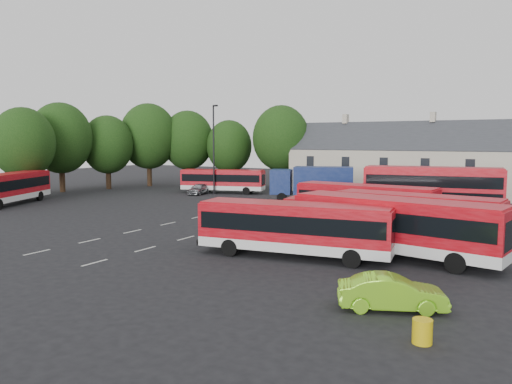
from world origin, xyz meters
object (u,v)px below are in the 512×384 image
Objects in this scene: lime_car at (392,293)px; bus_row_a at (294,225)px; grit_bin at (422,331)px; box_truck at (313,182)px; lamppost at (214,147)px; bus_dd_south at (432,190)px; bus_west at (9,186)px; silver_car at (199,189)px.

bus_row_a is at bearing 26.05° from lime_car.
grit_bin is (1.79, -2.78, -0.28)m from lime_car.
lamppost is (-13.80, 1.00, 3.70)m from box_truck.
bus_dd_south is (4.05, 17.78, 0.68)m from bus_row_a.
bus_row_a is 12.75m from grit_bin.
lamppost is at bearing 124.38° from bus_row_a.
bus_dd_south is at bearing -16.60° from lime_car.
bus_west is 1.06× the size of lamppost.
lamppost reaches higher than lime_car.
bus_west is 31.90m from box_truck.
grit_bin is at bearing -171.55° from lime_car.
lime_car is at bearing -45.38° from lamppost.
grit_bin is 0.08× the size of lamppost.
silver_car is 0.37× the size of lamppost.
grit_bin is at bearing -80.80° from box_truck.
bus_dd_south is 24.11m from lime_car.
lime_car is at bearing -129.82° from bus_west.
bus_row_a reaches higher than silver_car.
bus_west is at bearing 162.01° from bus_row_a.
box_truck reaches higher than bus_west.
lime_car is at bearing -91.12° from bus_dd_south.
bus_row_a is at bearing 135.86° from grit_bin.
lime_car is at bearing -52.76° from silver_car.
grit_bin is at bearing -132.50° from bus_west.
bus_dd_south is 1.22× the size of box_truck.
lamppost is (-23.37, 25.04, 3.97)m from bus_row_a.
grit_bin is (18.66, -32.85, -1.75)m from box_truck.
bus_row_a is at bearing -53.69° from silver_car.
box_truck is at bearing -4.16° from lamppost.
bus_west reaches higher than lime_car.
bus_row_a reaches higher than grit_bin.
bus_row_a is 1.01× the size of bus_dd_south.
bus_row_a is 2.69× the size of lime_car.
bus_dd_south is 1.02× the size of lamppost.
lime_car is 3.32m from grit_bin.
box_truck is 2.17× the size of lime_car.
box_truck is 0.84× the size of lamppost.
lamppost is (-32.46, 33.85, 5.45)m from grit_bin.
bus_dd_south is 2.76× the size of silver_car.
bus_dd_south is 2.66× the size of lime_car.
silver_car is at bearing -145.55° from lamppost.
bus_west reaches higher than bus_row_a.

